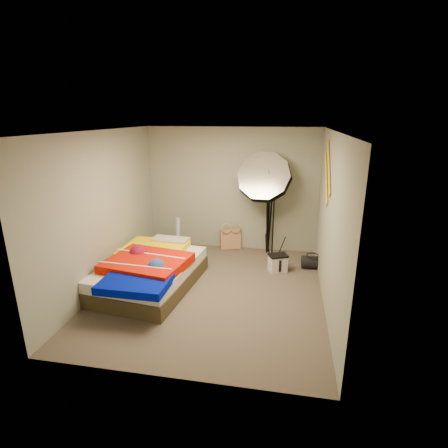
% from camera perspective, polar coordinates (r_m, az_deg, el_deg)
% --- Properties ---
extents(floor, '(4.00, 4.00, 0.00)m').
position_cam_1_polar(floor, '(5.76, -2.09, -10.79)').
color(floor, brown).
rests_on(floor, ground).
extents(ceiling, '(4.00, 4.00, 0.00)m').
position_cam_1_polar(ceiling, '(5.08, -2.41, 14.93)').
color(ceiling, silver).
rests_on(ceiling, wall_back).
extents(wall_back, '(3.50, 0.00, 3.50)m').
position_cam_1_polar(wall_back, '(7.19, 1.24, 5.61)').
color(wall_back, gray).
rests_on(wall_back, floor).
extents(wall_front, '(3.50, 0.00, 3.50)m').
position_cam_1_polar(wall_front, '(3.48, -9.48, -7.80)').
color(wall_front, gray).
rests_on(wall_front, floor).
extents(wall_left, '(0.00, 4.00, 4.00)m').
position_cam_1_polar(wall_left, '(5.91, -19.07, 2.04)').
color(wall_left, gray).
rests_on(wall_left, floor).
extents(wall_right, '(0.00, 4.00, 4.00)m').
position_cam_1_polar(wall_right, '(5.20, 16.93, 0.23)').
color(wall_right, gray).
rests_on(wall_right, floor).
extents(tote_bag, '(0.46, 0.31, 0.44)m').
position_cam_1_polar(tote_bag, '(7.38, 1.06, -2.47)').
color(tote_bag, tan).
rests_on(tote_bag, floor).
extents(wrapping_roll, '(0.10, 0.22, 0.73)m').
position_cam_1_polar(wrapping_roll, '(7.17, -7.53, -1.93)').
color(wrapping_roll, '#5A80C2').
rests_on(wrapping_roll, floor).
extents(camera_case, '(0.36, 0.32, 0.30)m').
position_cam_1_polar(camera_case, '(6.41, 8.76, -6.43)').
color(camera_case, beige).
rests_on(camera_case, floor).
extents(duffel_bag, '(0.40, 0.26, 0.24)m').
position_cam_1_polar(duffel_bag, '(6.68, 14.20, -6.07)').
color(duffel_bag, black).
rests_on(duffel_bag, floor).
extents(wall_stripe_upper, '(0.02, 0.91, 0.78)m').
position_cam_1_polar(wall_stripe_upper, '(5.64, 16.73, 8.85)').
color(wall_stripe_upper, gold).
rests_on(wall_stripe_upper, wall_right).
extents(wall_stripe_lower, '(0.02, 0.91, 0.78)m').
position_cam_1_polar(wall_stripe_lower, '(5.91, 16.33, 7.28)').
color(wall_stripe_lower, gold).
rests_on(wall_stripe_lower, wall_right).
extents(bed, '(1.54, 2.14, 0.56)m').
position_cam_1_polar(bed, '(5.88, -12.02, -7.47)').
color(bed, '#443723').
rests_on(bed, floor).
extents(photo_umbrella, '(1.33, 1.03, 2.18)m').
position_cam_1_polar(photo_umbrella, '(6.69, 6.64, 7.36)').
color(photo_umbrella, black).
rests_on(photo_umbrella, floor).
extents(camera_tripod, '(0.08, 0.08, 1.27)m').
position_cam_1_polar(camera_tripod, '(7.11, 7.28, 1.00)').
color(camera_tripod, black).
rests_on(camera_tripod, floor).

